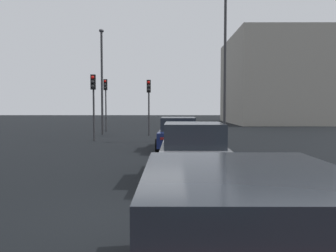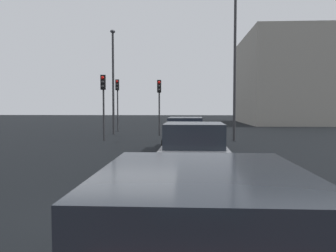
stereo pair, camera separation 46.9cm
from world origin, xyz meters
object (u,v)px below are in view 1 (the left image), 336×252
at_px(traffic_light_near_right, 93,93).
at_px(street_lamp_far, 225,57).
at_px(traffic_light_near_left, 106,94).
at_px(street_lamp_kerbside, 102,73).
at_px(traffic_light_far_left, 149,96).
at_px(car_navy_left_lead, 178,134).
at_px(car_grey_left_second, 193,152).

height_order(traffic_light_near_right, street_lamp_far, street_lamp_far).
height_order(traffic_light_near_left, street_lamp_kerbside, street_lamp_kerbside).
height_order(traffic_light_near_right, traffic_light_far_left, traffic_light_near_right).
xyz_separation_m(car_navy_left_lead, car_grey_left_second, (-6.99, -0.25, 0.02)).
bearing_deg(traffic_light_far_left, traffic_light_near_right, -38.42).
height_order(street_lamp_kerbside, street_lamp_far, street_lamp_far).
relative_size(traffic_light_near_left, street_lamp_far, 0.49).
height_order(car_grey_left_second, traffic_light_near_right, traffic_light_near_right).
bearing_deg(street_lamp_far, traffic_light_near_right, 91.68).
distance_m(car_navy_left_lead, street_lamp_kerbside, 11.00).
bearing_deg(car_navy_left_lead, car_grey_left_second, -176.27).
height_order(car_navy_left_lead, street_lamp_kerbside, street_lamp_kerbside).
distance_m(traffic_light_near_left, traffic_light_far_left, 5.53).
relative_size(traffic_light_near_left, traffic_light_near_right, 1.09).
xyz_separation_m(car_navy_left_lead, traffic_light_far_left, (7.79, 1.90, 2.13)).
xyz_separation_m(traffic_light_near_right, traffic_light_far_left, (3.84, -3.13, -0.01)).
bearing_deg(car_navy_left_lead, street_lamp_kerbside, 33.47).
distance_m(traffic_light_near_right, street_lamp_far, 8.29).
distance_m(car_grey_left_second, street_lamp_kerbside, 17.18).
xyz_separation_m(car_grey_left_second, street_lamp_far, (11.18, -2.70, 4.35)).
relative_size(car_navy_left_lead, traffic_light_far_left, 1.15).
height_order(car_navy_left_lead, traffic_light_near_left, traffic_light_near_left).
xyz_separation_m(traffic_light_near_left, street_lamp_far, (-7.58, -8.68, 2.00)).
xyz_separation_m(traffic_light_near_right, street_lamp_kerbside, (4.82, 0.41, 1.67)).
bearing_deg(car_grey_left_second, car_navy_left_lead, 3.16).
bearing_deg(traffic_light_near_left, car_grey_left_second, 23.38).
bearing_deg(traffic_light_near_left, car_navy_left_lead, 31.67).
xyz_separation_m(car_grey_left_second, traffic_light_far_left, (14.78, 2.15, 2.10)).
bearing_deg(traffic_light_far_left, car_grey_left_second, 9.02).
bearing_deg(traffic_light_far_left, car_navy_left_lead, 14.46).
xyz_separation_m(traffic_light_far_left, street_lamp_far, (-3.60, -4.85, 2.25)).
bearing_deg(street_lamp_kerbside, car_navy_left_lead, -148.21).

